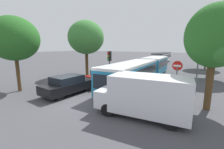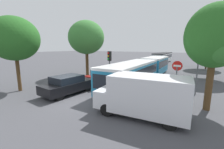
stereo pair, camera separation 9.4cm
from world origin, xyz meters
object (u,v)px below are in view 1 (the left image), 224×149
queued_car_black (68,85)px  queued_car_red (103,76)px  queued_car_blue (141,66)px  direction_sign_post (198,63)px  traffic_light (109,61)px  tree_right_mid (212,35)px  tree_left_mid (86,38)px  articulated_bus (143,69)px  tree_right_far (208,43)px  city_bus_rear (162,57)px  queued_car_green (125,69)px  tree_left_near (15,40)px  white_van (145,95)px  tree_right_near (216,38)px  no_entry_sign (177,74)px

queued_car_black → queued_car_red: 4.87m
queued_car_blue → direction_sign_post: (8.72, -10.05, 1.85)m
traffic_light → tree_right_mid: (8.07, 9.80, 2.66)m
queued_car_black → tree_left_mid: (-4.22, 6.95, 4.22)m
articulated_bus → direction_sign_post: direction_sign_post is taller
queued_car_red → tree_right_far: (9.16, 17.62, 3.77)m
city_bus_rear → tree_left_mid: tree_left_mid is taller
queued_car_green → city_bus_rear: bearing=2.7°
traffic_light → tree_left_mid: tree_left_mid is taller
traffic_light → tree_left_near: 8.16m
tree_right_mid → tree_right_far: tree_right_mid is taller
queued_car_black → white_van: 6.75m
queued_car_green → queued_car_black: bearing=-175.7°
articulated_bus → tree_left_near: (-7.67, -9.49, 3.00)m
queued_car_black → traffic_light: bearing=-18.2°
tree_right_far → tree_left_mid: bearing=-130.6°
tree_left_near → tree_right_near: 14.48m
articulated_bus → queued_car_black: 8.57m
city_bus_rear → queued_car_green: 18.64m
tree_left_near → no_entry_sign: bearing=23.4°
queued_car_green → tree_right_mid: bearing=-68.7°
queued_car_red → queued_car_green: queued_car_green is taller
direction_sign_post → tree_right_mid: bearing=-94.3°
tree_right_near → direction_sign_post: bearing=106.7°
traffic_light → queued_car_black: bearing=-3.2°
queued_car_black → tree_left_mid: tree_left_mid is taller
tree_right_mid → tree_right_far: size_ratio=1.17×
queued_car_red → articulated_bus: bearing=-46.3°
white_van → tree_left_mid: 13.76m
tree_left_mid → tree_right_near: (13.89, -4.58, -0.70)m
queued_car_red → tree_right_mid: size_ratio=0.50×
queued_car_green → articulated_bus: bearing=-122.5°
traffic_light → tree_left_mid: size_ratio=0.47×
direction_sign_post → queued_car_black: bearing=32.0°
tree_left_near → queued_car_blue: bearing=75.8°
queued_car_blue → tree_right_mid: tree_right_mid is taller
articulated_bus → queued_car_blue: (-3.35, 7.51, -0.68)m
no_entry_sign → tree_right_far: tree_right_far is taller
queued_car_blue → traffic_light: 11.75m
queued_car_blue → no_entry_sign: 14.10m
direction_sign_post → tree_left_mid: bearing=-6.3°
queued_car_red → white_van: white_van is taller
white_van → tree_right_near: size_ratio=0.84×
queued_car_blue → tree_left_near: 17.92m
queued_car_black → queued_car_blue: bearing=3.0°
articulated_bus → traffic_light: traffic_light is taller
queued_car_green → queued_car_blue: bearing=0.2°
direction_sign_post → tree_right_near: (0.87, -2.91, 1.74)m
direction_sign_post → tree_left_near: bearing=29.0°
articulated_bus → queued_car_red: bearing=-52.6°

